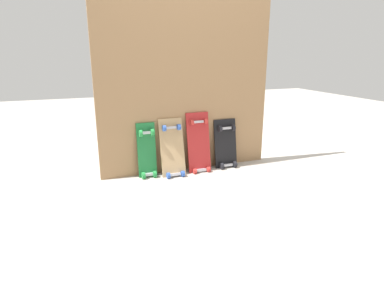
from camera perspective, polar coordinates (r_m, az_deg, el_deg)
ground_plane at (r=3.27m, az=-0.43°, el=-4.70°), size 12.00×12.00×0.00m
plywood_wall_panel at (r=3.14m, az=-0.91°, el=10.40°), size 1.73×0.04×1.70m
skateboard_green at (r=3.09m, az=-7.92°, el=-1.67°), size 0.18×0.14×0.58m
skateboard_natural at (r=3.10m, az=-3.44°, el=-1.26°), size 0.23×0.21×0.61m
skateboard_red at (r=3.20m, az=1.22°, el=-0.34°), size 0.23×0.18×0.65m
skateboard_black at (r=3.34m, az=6.01°, el=-0.44°), size 0.24×0.16×0.56m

